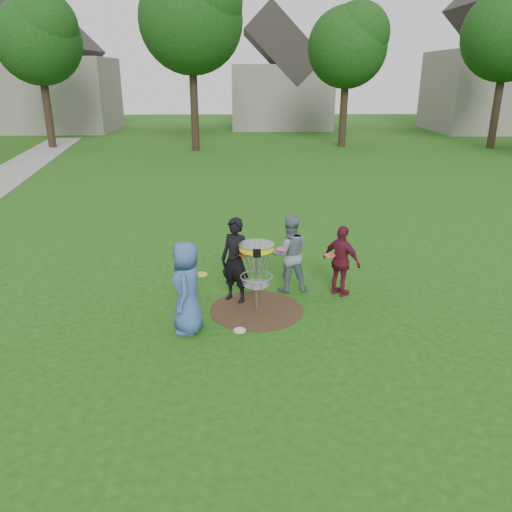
{
  "coord_description": "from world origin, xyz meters",
  "views": [
    {
      "loc": [
        -0.24,
        -8.67,
        4.28
      ],
      "look_at": [
        0.0,
        0.3,
        1.0
      ],
      "focal_mm": 35.0,
      "sensor_mm": 36.0,
      "label": 1
    }
  ],
  "objects_px": {
    "player_blue": "(187,288)",
    "player_grey": "(289,254)",
    "player_black": "(235,260)",
    "player_maroon": "(341,261)",
    "disc_golf_basket": "(256,261)"
  },
  "relations": [
    {
      "from": "player_maroon",
      "to": "player_blue",
      "type": "bearing_deg",
      "value": 71.58
    },
    {
      "from": "player_black",
      "to": "disc_golf_basket",
      "type": "distance_m",
      "value": 0.63
    },
    {
      "from": "disc_golf_basket",
      "to": "player_grey",
      "type": "bearing_deg",
      "value": 52.97
    },
    {
      "from": "player_black",
      "to": "player_maroon",
      "type": "distance_m",
      "value": 2.15
    },
    {
      "from": "player_blue",
      "to": "player_maroon",
      "type": "xyz_separation_m",
      "value": [
        2.95,
        1.46,
        -0.09
      ]
    },
    {
      "from": "player_black",
      "to": "disc_golf_basket",
      "type": "bearing_deg",
      "value": -17.72
    },
    {
      "from": "disc_golf_basket",
      "to": "player_blue",
      "type": "bearing_deg",
      "value": -147.22
    },
    {
      "from": "player_grey",
      "to": "player_maroon",
      "type": "bearing_deg",
      "value": 159.33
    },
    {
      "from": "player_blue",
      "to": "disc_golf_basket",
      "type": "relative_size",
      "value": 1.2
    },
    {
      "from": "player_blue",
      "to": "player_grey",
      "type": "xyz_separation_m",
      "value": [
        1.92,
        1.71,
        -0.01
      ]
    },
    {
      "from": "player_maroon",
      "to": "player_black",
      "type": "bearing_deg",
      "value": 51.14
    },
    {
      "from": "player_blue",
      "to": "player_black",
      "type": "distance_m",
      "value": 1.49
    },
    {
      "from": "player_blue",
      "to": "disc_golf_basket",
      "type": "distance_m",
      "value": 1.46
    },
    {
      "from": "player_black",
      "to": "disc_golf_basket",
      "type": "xyz_separation_m",
      "value": [
        0.4,
        -0.46,
        0.16
      ]
    },
    {
      "from": "player_black",
      "to": "player_grey",
      "type": "height_order",
      "value": "player_black"
    }
  ]
}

